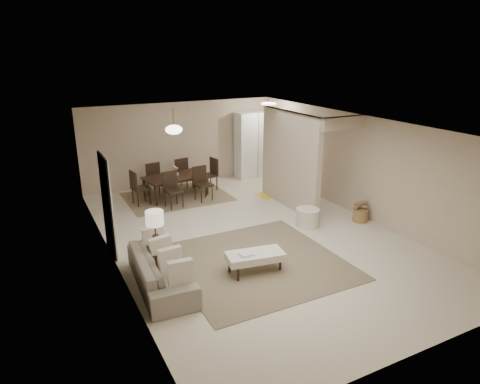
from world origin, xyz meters
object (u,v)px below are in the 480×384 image
round_pouf (307,218)px  wicker_basket (360,215)px  pantry_cabinet (254,145)px  sofa (161,270)px  dining_table (177,187)px  ottoman_bench (255,257)px  side_table (158,263)px

round_pouf → wicker_basket: (1.33, -0.33, -0.06)m
pantry_cabinet → sofa: pantry_cabinet is taller
wicker_basket → dining_table: 5.05m
ottoman_bench → round_pouf: (2.15, 1.34, -0.09)m
ottoman_bench → sofa: bearing=179.3°
pantry_cabinet → dining_table: (-2.96, -0.86, -0.74)m
pantry_cabinet → sofa: 7.21m
sofa → ottoman_bench: size_ratio=1.83×
pantry_cabinet → wicker_basket: bearing=-85.1°
ottoman_bench → wicker_basket: bearing=25.3°
ottoman_bench → wicker_basket: 3.63m
round_pouf → side_table: bearing=-170.3°
ottoman_bench → side_table: size_ratio=2.21×
ottoman_bench → round_pouf: size_ratio=2.06×
sofa → wicker_basket: (5.20, 0.70, -0.15)m
sofa → side_table: bearing=-3.8°
sofa → round_pouf: (3.87, 1.04, -0.09)m
ottoman_bench → round_pouf: round_pouf is taller
dining_table → side_table: bearing=-122.3°
sofa → dining_table: 4.83m
pantry_cabinet → ottoman_bench: bearing=-118.7°
pantry_cabinet → round_pouf: size_ratio=3.81×
wicker_basket → ottoman_bench: bearing=-163.9°
ottoman_bench → wicker_basket: (3.48, 1.00, -0.15)m
pantry_cabinet → wicker_basket: 4.73m
wicker_basket → side_table: bearing=-176.4°
pantry_cabinet → ottoman_bench: size_ratio=1.85×
ottoman_bench → round_pouf: bearing=41.0°
sofa → ottoman_bench: (1.72, -0.30, 0.00)m
side_table → round_pouf: size_ratio=0.93×
side_table → wicker_basket: bearing=3.6°
side_table → round_pouf: side_table is taller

